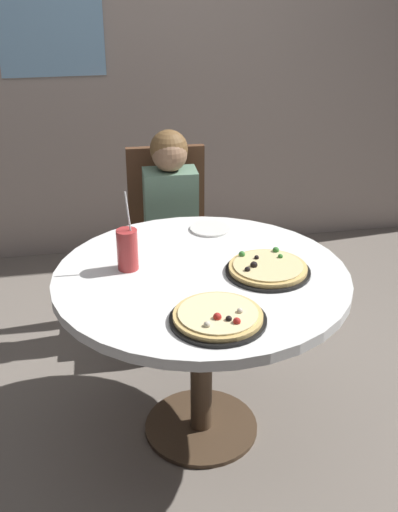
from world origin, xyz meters
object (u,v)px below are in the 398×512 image
soda_cup (127,249)px  pizza_cheese (268,269)px  chair_wooden (169,230)px  diner_child (173,253)px  dining_table (201,299)px  plate_small (211,228)px  pizza_veggie (218,317)px

soda_cup → pizza_cheese: bearing=-14.2°
chair_wooden → diner_child: bearing=-91.4°
dining_table → plate_small: 0.43m
chair_wooden → soda_cup: bearing=-107.9°
dining_table → chair_wooden: size_ratio=1.18×
chair_wooden → plate_small: size_ratio=5.28×
dining_table → soda_cup: bearing=160.8°
dining_table → soda_cup: 0.34m
chair_wooden → plate_small: bearing=-77.8°
pizza_veggie → pizza_cheese: same height
diner_child → plate_small: bearing=-70.9°
diner_child → plate_small: 0.45m
diner_child → soda_cup: bearing=-112.2°
pizza_cheese → soda_cup: 0.53m
dining_table → diner_child: diner_child is taller
plate_small → chair_wooden: bearing=102.2°
pizza_veggie → plate_small: 0.75m
soda_cup → chair_wooden: bearing=72.1°
pizza_veggie → pizza_cheese: (0.26, 0.30, 0.00)m
dining_table → pizza_veggie: 0.36m
dining_table → diner_child: 0.76m
soda_cup → dining_table: bearing=-19.2°
dining_table → diner_child: size_ratio=1.04×
dining_table → pizza_cheese: (0.25, -0.04, 0.12)m
diner_child → soda_cup: diner_child is taller
chair_wooden → soda_cup: 0.93m
pizza_veggie → soda_cup: bearing=120.8°
chair_wooden → pizza_cheese: bearing=-75.7°
diner_child → chair_wooden: bearing=88.6°
pizza_veggie → dining_table: bearing=88.5°
dining_table → pizza_veggie: size_ratio=3.47×
chair_wooden → pizza_veggie: bearing=-90.5°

